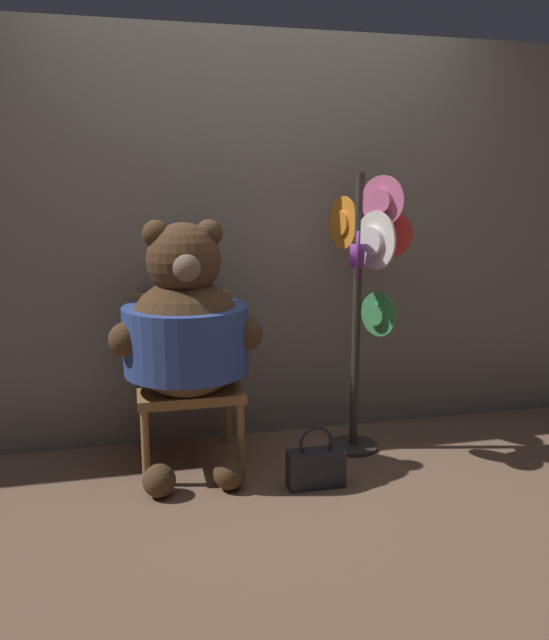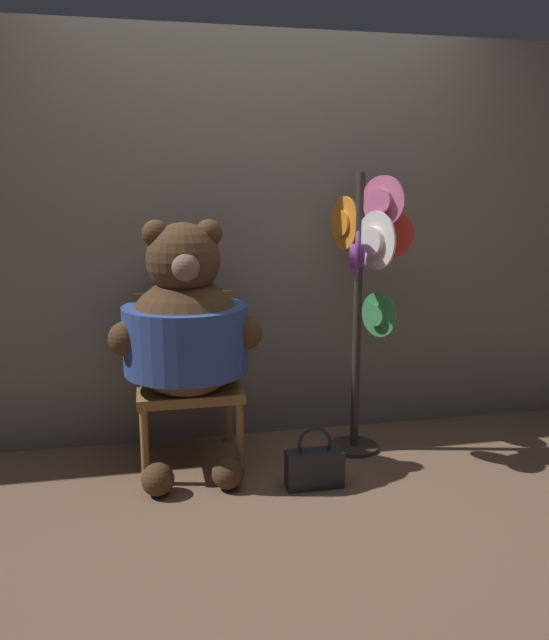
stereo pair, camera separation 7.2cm
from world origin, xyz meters
The scene contains 6 objects.
ground_plane centered at (0.00, 0.00, 0.00)m, with size 14.00×14.00×0.00m, color brown.
wall_back centered at (0.00, 0.62, 1.14)m, with size 8.00×0.10×2.28m.
chair centered at (-0.41, 0.33, 0.48)m, with size 0.53×0.51×0.89m.
teddy_bear centered at (-0.42, 0.16, 0.74)m, with size 0.75×0.67×1.30m.
hat_display_rack centered at (0.54, 0.18, 0.98)m, with size 0.42×0.59×1.52m.
handbag_on_ground centered at (0.17, -0.17, 0.10)m, with size 0.28×0.11×0.31m.
Camera 2 is at (-0.60, -2.92, 1.44)m, focal length 35.00 mm.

